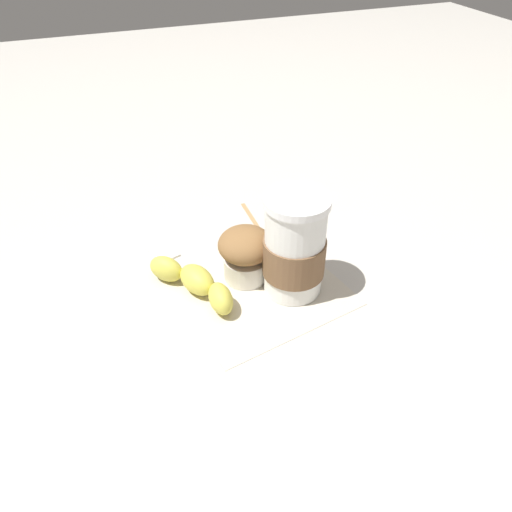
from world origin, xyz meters
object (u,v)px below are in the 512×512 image
Objects in this scene: banana at (194,282)px; muffin at (246,252)px; coffee_cup at (294,248)px; sugar_packet at (162,251)px.

muffin is at bearing -174.73° from banana.
coffee_cup is 0.22m from sugar_packet.
coffee_cup is 1.84× the size of muffin.
banana is at bearing 5.27° from muffin.
muffin is 0.15m from sugar_packet.
muffin is 0.08m from banana.
muffin is (0.05, -0.05, -0.03)m from coffee_cup.
coffee_cup reaches higher than sugar_packet.
muffin is at bearing 135.11° from sugar_packet.
sugar_packet is (0.10, -0.10, -0.04)m from muffin.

